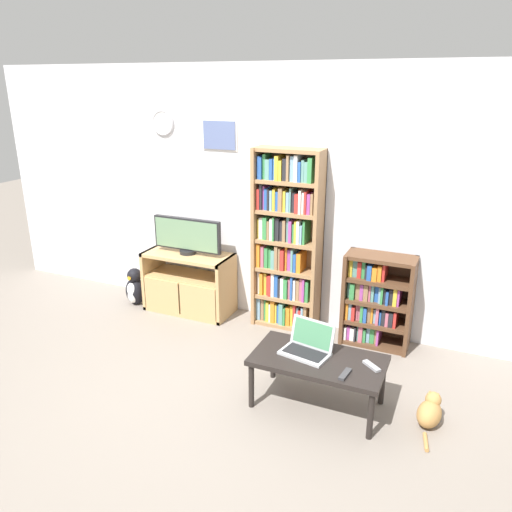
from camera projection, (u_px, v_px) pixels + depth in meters
The scene contains 12 objects.
ground_plane at pixel (191, 393), 4.09m from camera, with size 18.00×18.00×0.00m, color gray.
wall_back at pixel (268, 197), 5.08m from camera, with size 6.82×0.09×2.60m.
tv_stand at pixel (188, 283), 5.46m from camera, with size 0.96×0.44×0.67m.
television at pixel (187, 236), 5.31m from camera, with size 0.79×0.18×0.39m.
bookshelf_tall at pixel (286, 243), 4.97m from camera, with size 0.67×0.27×1.83m.
bookshelf_short at pixel (375, 300), 4.75m from camera, with size 0.64×0.31×0.90m.
coffee_table at pixel (318, 363), 3.83m from camera, with size 1.01×0.54×0.42m.
laptop at pixel (308, 345), 3.87m from camera, with size 0.41×0.33×0.24m.
remote_near_laptop at pixel (345, 374), 3.59m from camera, with size 0.06×0.16×0.02m.
remote_far_from_laptop at pixel (372, 366), 3.69m from camera, with size 0.15×0.13×0.02m.
cat at pixel (430, 412), 3.69m from camera, with size 0.22×0.45×0.25m.
penguin_figurine at pixel (135, 288), 5.67m from camera, with size 0.23×0.21×0.43m.
Camera 1 is at (1.90, -2.97, 2.42)m, focal length 35.00 mm.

